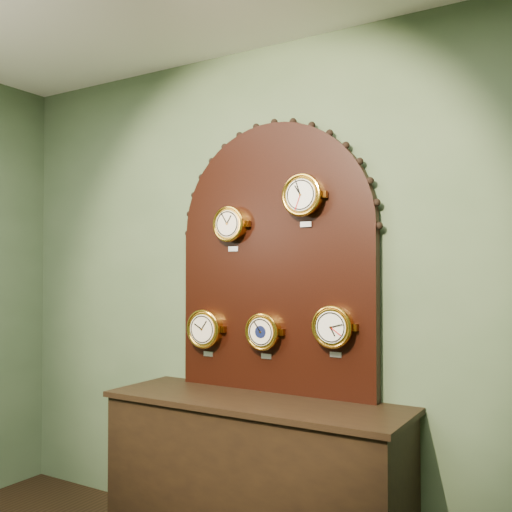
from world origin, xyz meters
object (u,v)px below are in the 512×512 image
Objects in this scene: display_board at (274,248)px; tide_clock at (333,327)px; barometer at (263,331)px; arabic_clock at (303,195)px; hygrometer at (205,329)px; shop_counter at (254,482)px; roman_clock at (230,224)px.

display_board is 0.57m from tide_clock.
barometer is at bearing -116.02° from display_board.
hygrometer is (-0.64, 0.00, -0.74)m from arabic_clock.
tide_clock is at bearing -0.03° from barometer.
arabic_clock is 1.09× the size of barometer.
display_board is 5.47× the size of hygrometer.
barometer is at bearing 179.90° from arabic_clock.
roman_clock is (-0.25, 0.15, 1.37)m from shop_counter.
barometer is (0.40, 0.00, 0.01)m from hygrometer.
arabic_clock is at bearing -0.00° from hygrometer.
shop_counter is at bearing -31.35° from roman_clock.
shop_counter is 1.25m from display_board.
shop_counter is 6.20× the size of barometer.
hygrometer is 1.08× the size of barometer.
display_board is at bearing 8.86° from hygrometer.
tide_clock is (0.38, -0.07, -0.41)m from display_board.
roman_clock is at bearing 148.65° from shop_counter.
hygrometer is 0.81m from tide_clock.
display_board reaches higher than tide_clock.
hygrometer is 1.03× the size of tide_clock.
tide_clock reaches higher than barometer.
arabic_clock is 0.71m from tide_clock.
display_board reaches higher than arabic_clock.
display_board is (0.00, 0.22, 1.23)m from shop_counter.
barometer is (-0.03, -0.07, -0.46)m from display_board.
arabic_clock is at bearing -17.45° from display_board.
roman_clock is 0.84m from tide_clock.
shop_counter is at bearing -90.00° from display_board.
shop_counter is 5.87× the size of tide_clock.
arabic_clock reaches higher than shop_counter.
tide_clock is (0.81, 0.00, 0.05)m from hygrometer.
tide_clock is at bearing 0.01° from hygrometer.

